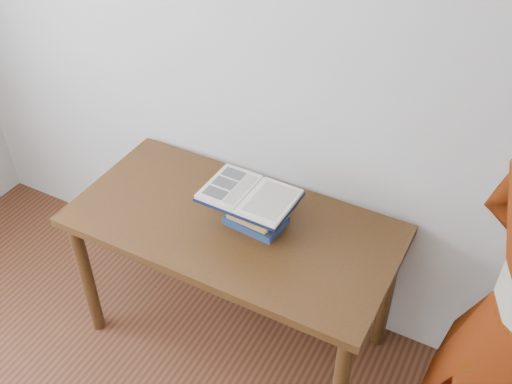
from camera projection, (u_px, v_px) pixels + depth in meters
The scene contains 3 objects.
desk at pixel (233, 240), 2.54m from camera, with size 1.37×0.69×0.73m.
book_stack at pixel (255, 209), 2.43m from camera, with size 0.25×0.20×0.15m.
open_book at pixel (249, 195), 2.36m from camera, with size 0.37×0.26×0.03m.
Camera 1 is at (1.02, -0.19, 2.41)m, focal length 42.00 mm.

